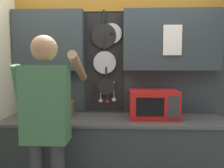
# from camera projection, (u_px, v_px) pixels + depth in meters

# --- Properties ---
(base_cabinet_counter) EXTENTS (2.41, 0.60, 0.94)m
(base_cabinet_counter) POSITION_uv_depth(u_px,v_px,m) (115.00, 160.00, 2.42)
(base_cabinet_counter) COLOR #2D383D
(base_cabinet_counter) RESTS_ON ground_plane
(back_wall_unit) EXTENTS (2.98, 0.22, 2.51)m
(back_wall_unit) POSITION_uv_depth(u_px,v_px,m) (117.00, 65.00, 2.60)
(back_wall_unit) COLOR #2D383D
(back_wall_unit) RESTS_ON ground_plane
(microwave) EXTENTS (0.52, 0.38, 0.31)m
(microwave) POSITION_uv_depth(u_px,v_px,m) (153.00, 104.00, 2.41)
(microwave) COLOR red
(microwave) RESTS_ON base_cabinet_counter
(knife_block) EXTENTS (0.12, 0.16, 0.26)m
(knife_block) POSITION_uv_depth(u_px,v_px,m) (67.00, 109.00, 2.45)
(knife_block) COLOR brown
(knife_block) RESTS_ON base_cabinet_counter
(utensil_crock) EXTENTS (0.12, 0.13, 0.35)m
(utensil_crock) POSITION_uv_depth(u_px,v_px,m) (39.00, 109.00, 2.47)
(utensil_crock) COLOR white
(utensil_crock) RESTS_ON base_cabinet_counter
(person) EXTENTS (0.54, 0.66, 1.76)m
(person) POSITION_uv_depth(u_px,v_px,m) (47.00, 119.00, 1.86)
(person) COLOR #383842
(person) RESTS_ON ground_plane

